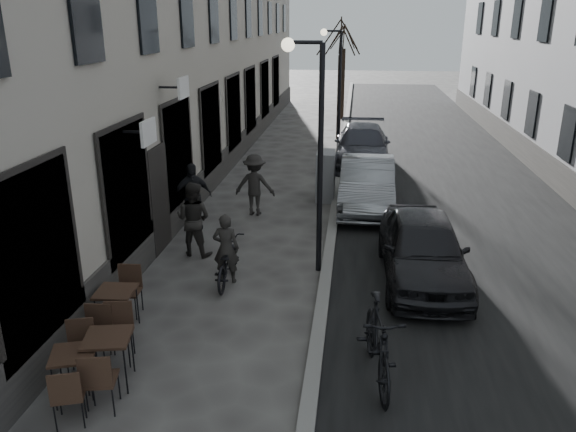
% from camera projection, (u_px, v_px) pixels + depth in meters
% --- Properties ---
extents(road, '(7.30, 60.00, 0.00)m').
position_uv_depth(road, '(435.00, 167.00, 21.80)').
color(road, black).
rests_on(road, ground).
extents(kerb, '(0.25, 60.00, 0.12)m').
position_uv_depth(kerb, '(341.00, 163.00, 22.20)').
color(kerb, slate).
rests_on(kerb, ground).
extents(streetlamp_near, '(0.90, 0.28, 5.09)m').
position_uv_depth(streetlamp_near, '(313.00, 133.00, 11.84)').
color(streetlamp_near, black).
rests_on(streetlamp_near, ground).
extents(streetlamp_far, '(0.90, 0.28, 5.09)m').
position_uv_depth(streetlamp_far, '(336.00, 78.00, 23.09)').
color(streetlamp_far, black).
rests_on(streetlamp_far, ground).
extents(tree_near, '(2.40, 2.40, 5.70)m').
position_uv_depth(tree_near, '(341.00, 37.00, 25.39)').
color(tree_near, black).
rests_on(tree_near, ground).
extents(tree_far, '(2.40, 2.40, 5.70)m').
position_uv_depth(tree_far, '(344.00, 34.00, 31.01)').
color(tree_far, black).
rests_on(tree_far, ground).
extents(bistro_set_a, '(0.90, 1.61, 0.92)m').
position_uv_depth(bistro_set_a, '(75.00, 370.00, 8.39)').
color(bistro_set_a, '#2F1E15').
rests_on(bistro_set_a, ground).
extents(bistro_set_b, '(0.82, 1.75, 1.00)m').
position_uv_depth(bistro_set_b, '(109.00, 355.00, 8.70)').
color(bistro_set_b, '#2F1E15').
rests_on(bistro_set_b, ground).
extents(bistro_set_c, '(0.71, 1.68, 0.98)m').
position_uv_depth(bistro_set_c, '(117.00, 306.00, 10.20)').
color(bistro_set_c, '#2F1E15').
rests_on(bistro_set_c, ground).
extents(utility_cabinet, '(0.57, 1.03, 1.54)m').
position_uv_depth(utility_cabinet, '(326.00, 176.00, 17.71)').
color(utility_cabinet, slate).
rests_on(utility_cabinet, ground).
extents(bicycle, '(0.68, 1.83, 0.95)m').
position_uv_depth(bicycle, '(226.00, 261.00, 12.16)').
color(bicycle, black).
rests_on(bicycle, ground).
extents(cyclist_rider, '(0.58, 0.39, 1.56)m').
position_uv_depth(cyclist_rider, '(226.00, 248.00, 12.06)').
color(cyclist_rider, black).
rests_on(cyclist_rider, ground).
extents(pedestrian_near, '(1.01, 0.85, 1.82)m').
position_uv_depth(pedestrian_near, '(193.00, 219.00, 13.45)').
color(pedestrian_near, black).
rests_on(pedestrian_near, ground).
extents(pedestrian_mid, '(1.18, 0.70, 1.80)m').
position_uv_depth(pedestrian_mid, '(255.00, 185.00, 16.27)').
color(pedestrian_mid, black).
rests_on(pedestrian_mid, ground).
extents(pedestrian_far, '(1.15, 0.92, 1.83)m').
position_uv_depth(pedestrian_far, '(192.00, 196.00, 15.16)').
color(pedestrian_far, black).
rests_on(pedestrian_far, ground).
extents(car_near, '(1.85, 4.40, 1.48)m').
position_uv_depth(car_near, '(423.00, 248.00, 12.16)').
color(car_near, black).
rests_on(car_near, ground).
extents(car_mid, '(1.66, 4.56, 1.49)m').
position_uv_depth(car_mid, '(367.00, 184.00, 16.92)').
color(car_mid, gray).
rests_on(car_mid, ground).
extents(car_far, '(2.17, 5.24, 1.51)m').
position_uv_depth(car_far, '(362.00, 146.00, 21.97)').
color(car_far, '#34353E').
rests_on(car_far, ground).
extents(moped, '(0.89, 2.26, 1.32)m').
position_uv_depth(moped, '(378.00, 342.00, 8.77)').
color(moped, black).
rests_on(moped, ground).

